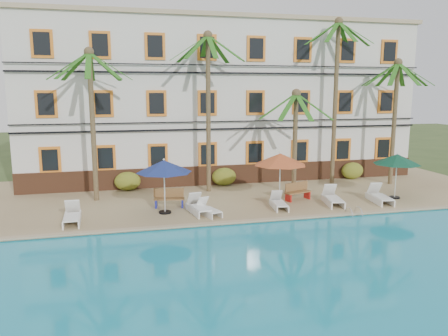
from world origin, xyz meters
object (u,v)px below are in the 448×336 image
object	(u,v)px
umbrella_green	(397,159)
lounger_b	(198,207)
palm_d	(336,82)
lounger_c	(208,209)
umbrella_blue	(164,167)
lounger_f	(379,196)
palm_a	(92,104)
bench_right	(297,191)
palm_c	(295,125)
lounger_a	(72,216)
lounger_e	(333,198)
umbrella_red	(280,160)
pool_ladder	(354,215)
palm_b	(208,92)
bench_left	(169,198)
lounger_d	(279,203)
palm_e	(395,104)

from	to	relation	value
umbrella_green	lounger_b	distance (m)	10.99
palm_d	lounger_c	bearing A→B (deg)	-150.05
umbrella_blue	lounger_f	distance (m)	11.24
umbrella_blue	lounger_f	world-z (taller)	umbrella_blue
palm_a	lounger_c	world-z (taller)	palm_a
umbrella_green	lounger_f	bearing A→B (deg)	-156.04
umbrella_blue	bench_right	world-z (taller)	umbrella_blue
palm_c	lounger_a	size ratio (longest dim) A/B	2.96
lounger_e	umbrella_red	bearing A→B (deg)	165.00
lounger_e	pool_ladder	bearing A→B (deg)	-88.29
palm_b	pool_ladder	distance (m)	10.19
bench_left	bench_right	world-z (taller)	same
lounger_b	lounger_e	bearing A→B (deg)	0.08
lounger_b	bench_left	size ratio (longest dim) A/B	1.29
umbrella_green	bench_right	xyz separation A→B (m)	(-5.29, 0.90, -1.65)
lounger_c	lounger_a	bearing A→B (deg)	178.44
umbrella_blue	umbrella_red	world-z (taller)	umbrella_red
palm_b	lounger_d	bearing A→B (deg)	-59.17
lounger_a	bench_right	bearing A→B (deg)	7.56
lounger_d	palm_e	bearing A→B (deg)	23.22
palm_c	lounger_b	size ratio (longest dim) A/B	2.90
bench_left	pool_ladder	distance (m)	8.93
lounger_f	palm_b	bearing A→B (deg)	150.75
umbrella_blue	lounger_e	distance (m)	8.73
umbrella_red	bench_right	world-z (taller)	umbrella_red
lounger_b	lounger_d	xyz separation A→B (m)	(4.02, -0.05, -0.03)
palm_b	lounger_b	bearing A→B (deg)	-107.84
bench_right	palm_a	bearing A→B (deg)	166.88
lounger_b	pool_ladder	xyz separation A→B (m)	(7.03, -1.99, -0.30)
lounger_a	palm_a	bearing A→B (deg)	77.60
bench_left	lounger_f	bearing A→B (deg)	-8.68
umbrella_blue	palm_a	bearing A→B (deg)	134.50
bench_right	pool_ladder	size ratio (longest dim) A/B	2.11
palm_c	umbrella_red	size ratio (longest dim) A/B	2.16
umbrella_red	palm_e	bearing A→B (deg)	19.56
palm_b	lounger_b	xyz separation A→B (m)	(-1.40, -4.35, -5.37)
lounger_b	palm_e	bearing A→B (deg)	16.19
umbrella_red	lounger_f	xyz separation A→B (m)	(5.18, -0.92, -1.99)
palm_a	lounger_c	distance (m)	8.16
umbrella_blue	umbrella_red	distance (m)	5.90
palm_e	umbrella_blue	bearing A→B (deg)	-166.81
lounger_c	bench_right	world-z (taller)	bench_right
palm_b	lounger_c	world-z (taller)	palm_b
lounger_f	bench_right	xyz separation A→B (m)	(-3.97, 1.48, 0.16)
palm_b	umbrella_red	world-z (taller)	palm_b
palm_a	pool_ladder	size ratio (longest dim) A/B	10.60
umbrella_blue	lounger_d	bearing A→B (deg)	-4.23
umbrella_red	bench_right	size ratio (longest dim) A/B	1.71
palm_c	pool_ladder	world-z (taller)	palm_c
palm_d	lounger_d	world-z (taller)	palm_d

